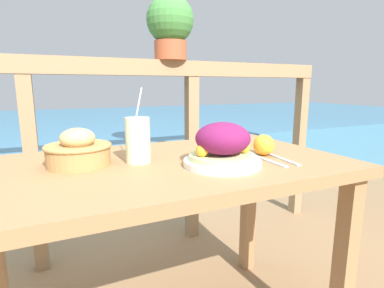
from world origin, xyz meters
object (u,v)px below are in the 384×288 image
(bread_basket, at_px, (78,151))
(potted_plant, at_px, (170,25))
(drink_glass, at_px, (138,140))
(salad_plate, at_px, (223,147))

(bread_basket, xyz_separation_m, potted_plant, (0.59, 0.68, 0.55))
(drink_glass, relative_size, bread_basket, 1.18)
(drink_glass, xyz_separation_m, bread_basket, (-0.19, 0.04, -0.03))
(salad_plate, bearing_deg, bread_basket, 154.71)
(salad_plate, xyz_separation_m, drink_glass, (-0.24, 0.16, 0.02))
(drink_glass, bearing_deg, bread_basket, 167.06)
(bread_basket, height_order, potted_plant, potted_plant)
(potted_plant, bearing_deg, drink_glass, -118.70)
(bread_basket, bearing_deg, potted_plant, 49.40)
(bread_basket, bearing_deg, salad_plate, -25.29)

